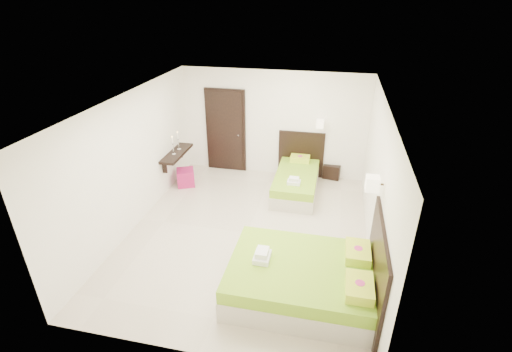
% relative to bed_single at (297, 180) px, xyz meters
% --- Properties ---
extents(floor, '(5.50, 5.50, 0.00)m').
position_rel_bed_single_xyz_m(floor, '(-0.72, -1.90, -0.28)').
color(floor, beige).
rests_on(floor, ground).
extents(bed_single, '(1.12, 1.86, 1.54)m').
position_rel_bed_single_xyz_m(bed_single, '(0.00, 0.00, 0.00)').
color(bed_single, beige).
rests_on(bed_single, ground).
extents(bed_double, '(2.18, 1.85, 1.80)m').
position_rel_bed_single_xyz_m(bed_double, '(0.53, -3.29, 0.04)').
color(bed_double, beige).
rests_on(bed_double, ground).
extents(nightstand, '(0.46, 0.43, 0.36)m').
position_rel_bed_single_xyz_m(nightstand, '(0.79, 0.89, -0.10)').
color(nightstand, black).
rests_on(nightstand, ground).
extents(ottoman, '(0.53, 0.53, 0.40)m').
position_rel_bed_single_xyz_m(ottoman, '(-2.64, -0.28, -0.08)').
color(ottoman, '#96144D').
rests_on(ottoman, ground).
extents(door, '(1.02, 0.15, 2.14)m').
position_rel_bed_single_xyz_m(door, '(-1.92, 0.80, 0.77)').
color(door, black).
rests_on(door, ground).
extents(console_shelf, '(0.35, 1.20, 0.78)m').
position_rel_bed_single_xyz_m(console_shelf, '(-2.80, -0.30, 0.54)').
color(console_shelf, black).
rests_on(console_shelf, ground).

